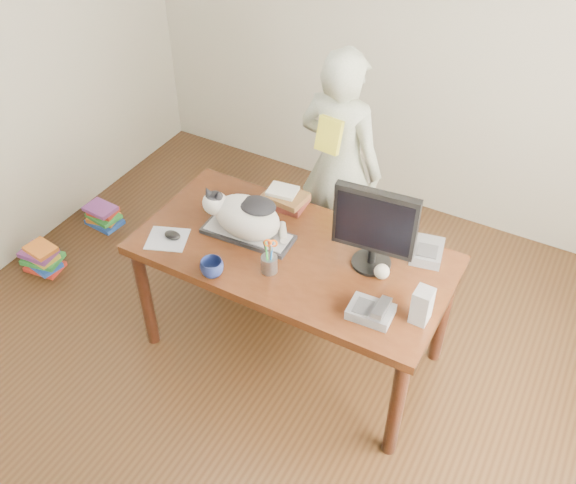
# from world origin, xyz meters

# --- Properties ---
(room) EXTENTS (4.50, 4.50, 4.50)m
(room) POSITION_xyz_m (0.00, 0.00, 1.35)
(room) COLOR black
(room) RESTS_ON ground
(desk) EXTENTS (1.60, 0.80, 0.75)m
(desk) POSITION_xyz_m (0.00, 0.68, 0.60)
(desk) COLOR black
(desk) RESTS_ON ground
(keyboard) EXTENTS (0.49, 0.21, 0.03)m
(keyboard) POSITION_xyz_m (-0.26, 0.59, 0.76)
(keyboard) COLOR black
(keyboard) RESTS_ON desk
(cat) EXTENTS (0.47, 0.26, 0.27)m
(cat) POSITION_xyz_m (-0.28, 0.59, 0.89)
(cat) COLOR silver
(cat) RESTS_ON keyboard
(monitor) EXTENTS (0.40, 0.21, 0.45)m
(monitor) POSITION_xyz_m (0.38, 0.69, 1.00)
(monitor) COLOR black
(monitor) RESTS_ON desk
(pen_cup) EXTENTS (0.10, 0.10, 0.20)m
(pen_cup) POSITION_xyz_m (-0.03, 0.42, 0.81)
(pen_cup) COLOR gray
(pen_cup) RESTS_ON desk
(mousepad) EXTENTS (0.26, 0.25, 0.00)m
(mousepad) POSITION_xyz_m (-0.61, 0.37, 0.75)
(mousepad) COLOR silver
(mousepad) RESTS_ON desk
(mouse) EXTENTS (0.11, 0.09, 0.04)m
(mouse) POSITION_xyz_m (-0.59, 0.39, 0.77)
(mouse) COLOR black
(mouse) RESTS_ON mousepad
(coffee_mug) EXTENTS (0.15, 0.15, 0.09)m
(coffee_mug) POSITION_xyz_m (-0.26, 0.26, 0.79)
(coffee_mug) COLOR #0D1537
(coffee_mug) RESTS_ON desk
(phone) EXTENTS (0.21, 0.18, 0.09)m
(phone) POSITION_xyz_m (0.52, 0.39, 0.78)
(phone) COLOR slate
(phone) RESTS_ON desk
(speaker) EXTENTS (0.08, 0.09, 0.18)m
(speaker) POSITION_xyz_m (0.72, 0.47, 0.84)
(speaker) COLOR #98989A
(speaker) RESTS_ON desk
(baseball) EXTENTS (0.08, 0.08, 0.08)m
(baseball) POSITION_xyz_m (0.46, 0.64, 0.79)
(baseball) COLOR white
(baseball) RESTS_ON desk
(book_stack) EXTENTS (0.26, 0.19, 0.09)m
(book_stack) POSITION_xyz_m (-0.23, 0.92, 0.79)
(book_stack) COLOR #461812
(book_stack) RESTS_ON desk
(calculator) EXTENTS (0.19, 0.23, 0.06)m
(calculator) POSITION_xyz_m (0.60, 0.90, 0.78)
(calculator) COLOR slate
(calculator) RESTS_ON desk
(person) EXTENTS (0.58, 0.41, 1.49)m
(person) POSITION_xyz_m (-0.12, 1.41, 0.75)
(person) COLOR white
(person) RESTS_ON ground
(held_book) EXTENTS (0.15, 0.10, 0.20)m
(held_book) POSITION_xyz_m (-0.12, 1.24, 1.05)
(held_book) COLOR yellow
(held_book) RESTS_ON person
(book_pile_a) EXTENTS (0.27, 0.22, 0.18)m
(book_pile_a) POSITION_xyz_m (-1.75, 0.40, 0.09)
(book_pile_a) COLOR red
(book_pile_a) RESTS_ON ground
(book_pile_b) EXTENTS (0.26, 0.20, 0.15)m
(book_pile_b) POSITION_xyz_m (-1.72, 0.95, 0.07)
(book_pile_b) COLOR #1C44AA
(book_pile_b) RESTS_ON ground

